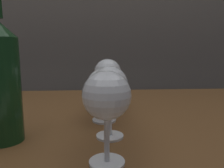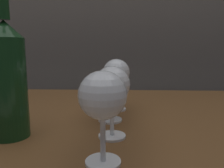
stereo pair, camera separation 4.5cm
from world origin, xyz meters
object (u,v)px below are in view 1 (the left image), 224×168
Objects in this scene: wine_glass_port at (110,98)px; wine_glass_white at (106,86)px; wine_bottle at (3,79)px; wine_glass_chardonnay at (109,74)px; wine_glass_cabernet at (112,87)px.

wine_glass_port is 1.11× the size of wine_glass_white.
wine_bottle reaches higher than wine_glass_white.
wine_glass_port is 0.23m from wine_bottle.
wine_glass_white is 0.42× the size of wine_bottle.
wine_glass_port is at bearing -92.69° from wine_glass_chardonnay.
wine_glass_chardonnay is (0.02, 0.32, 0.00)m from wine_glass_port.
wine_glass_cabernet is 1.10× the size of wine_glass_white.
wine_bottle is at bearing -178.68° from wine_glass_cabernet.
wine_glass_cabernet is at bearing 1.32° from wine_bottle.
wine_glass_cabernet is 0.21m from wine_glass_chardonnay.
wine_bottle is (-0.22, -0.22, 0.02)m from wine_glass_chardonnay.
wine_glass_port is at bearing -90.34° from wine_glass_white.
wine_glass_white is at bearing 94.91° from wine_glass_cabernet.
wine_glass_white is at bearing 28.59° from wine_bottle.
wine_glass_chardonnay reaches higher than wine_glass_cabernet.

